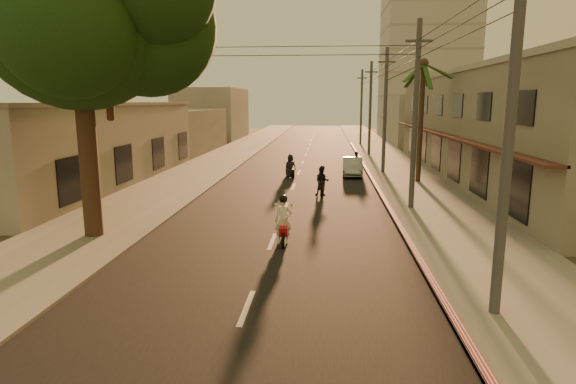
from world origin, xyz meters
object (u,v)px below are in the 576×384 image
broadleaf_tree (89,11)px  scooter_far_a (290,167)px  palm_tree (423,70)px  scooter_red (283,222)px  parked_car (353,167)px  scooter_mid_b (356,164)px  scooter_mid_a (322,182)px

broadleaf_tree → scooter_far_a: broadleaf_tree is taller
palm_tree → scooter_far_a: bearing=170.4°
scooter_red → parked_car: (3.47, 17.06, -0.17)m
scooter_red → broadleaf_tree: bearing=172.8°
scooter_mid_b → scooter_far_a: 5.09m
scooter_red → scooter_mid_b: (3.76, 17.70, -0.07)m
palm_tree → scooter_red: bearing=-118.0°
scooter_red → scooter_mid_a: 9.60m
parked_car → palm_tree: bearing=-32.7°
scooter_mid_a → scooter_mid_b: bearing=76.5°
scooter_mid_a → parked_car: bearing=77.3°
scooter_red → scooter_far_a: 15.66m
scooter_mid_b → parked_car: scooter_mid_b is taller
palm_tree → scooter_far_a: 10.68m
palm_tree → scooter_mid_a: palm_tree is taller
scooter_mid_a → scooter_far_a: scooter_mid_a is taller
parked_car → scooter_far_a: bearing=-159.6°
scooter_mid_a → palm_tree: bearing=40.0°
scooter_red → scooter_mid_b: 18.09m
broadleaf_tree → scooter_mid_a: bearing=47.4°
parked_car → scooter_mid_b: bearing=67.8°
scooter_far_a → parked_car: bearing=-4.3°
scooter_mid_b → scooter_far_a: bearing=-159.1°
scooter_mid_b → scooter_far_a: scooter_far_a is taller
scooter_mid_a → parked_car: scooter_mid_a is taller
scooter_red → scooter_far_a: (-0.89, 15.63, -0.05)m
scooter_red → scooter_mid_a: (1.36, 9.50, -0.05)m
palm_tree → scooter_mid_a: (-6.20, -4.70, -6.37)m
broadleaf_tree → scooter_far_a: size_ratio=7.16×
scooter_mid_b → parked_car: bearing=-117.5°
scooter_far_a → broadleaf_tree: bearing=-134.4°
palm_tree → scooter_mid_a: size_ratio=4.69×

